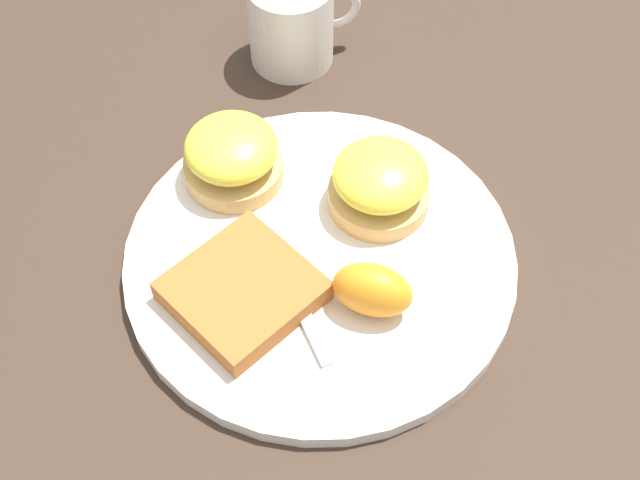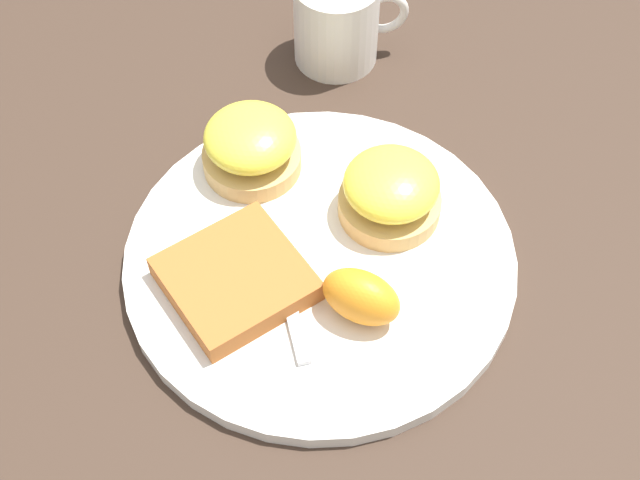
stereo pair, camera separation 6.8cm
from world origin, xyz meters
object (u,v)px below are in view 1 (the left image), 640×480
orange_wedge (373,290)px  hashbrown_patty (243,291)px  fork (260,223)px  cup (292,22)px  sandwich_benedict_left (380,183)px  sandwich_benedict_right (232,156)px

orange_wedge → hashbrown_patty: bearing=157.5°
fork → cup: size_ratio=2.27×
orange_wedge → fork: 0.12m
hashbrown_patty → orange_wedge: bearing=-22.5°
sandwich_benedict_left → orange_wedge: 0.10m
hashbrown_patty → cup: 0.28m
sandwich_benedict_left → sandwich_benedict_right: bearing=148.3°
sandwich_benedict_left → orange_wedge: (-0.04, -0.09, -0.00)m
sandwich_benedict_right → orange_wedge: sandwich_benedict_right is taller
hashbrown_patty → fork: size_ratio=0.41×
fork → hashbrown_patty: bearing=-116.2°
orange_wedge → fork: orange_wedge is taller
cup → orange_wedge: bearing=-95.7°
cup → sandwich_benedict_right: bearing=-124.5°
orange_wedge → cup: 0.29m
sandwich_benedict_right → hashbrown_patty: sandwich_benedict_right is taller
sandwich_benedict_right → orange_wedge: (0.06, -0.15, -0.00)m
sandwich_benedict_right → fork: 0.06m
sandwich_benedict_right → sandwich_benedict_left: bearing=-31.7°
sandwich_benedict_right → fork: bearing=-84.0°
sandwich_benedict_left → hashbrown_patty: sandwich_benedict_left is taller
sandwich_benedict_left → orange_wedge: size_ratio=1.37×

